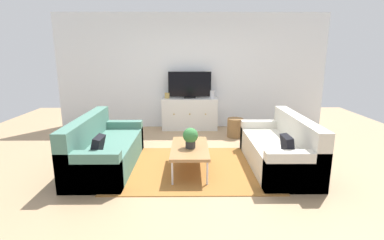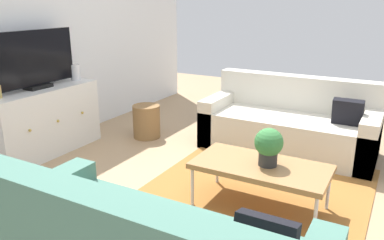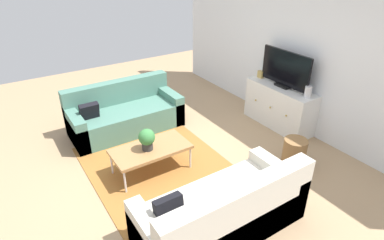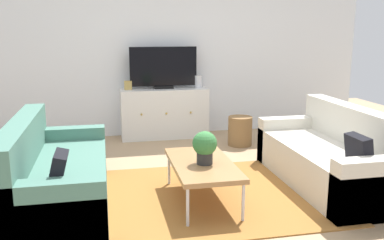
{
  "view_description": "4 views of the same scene",
  "coord_description": "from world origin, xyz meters",
  "px_view_note": "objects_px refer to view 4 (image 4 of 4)",
  "views": [
    {
      "loc": [
        -0.04,
        -4.47,
        1.81
      ],
      "look_at": [
        0.0,
        0.4,
        0.66
      ],
      "focal_mm": 26.98,
      "sensor_mm": 36.0,
      "label": 1
    },
    {
      "loc": [
        -2.85,
        -1.19,
        1.67
      ],
      "look_at": [
        0.0,
        0.4,
        0.66
      ],
      "focal_mm": 36.43,
      "sensor_mm": 36.0,
      "label": 2
    },
    {
      "loc": [
        3.41,
        -1.81,
        2.84
      ],
      "look_at": [
        0.0,
        0.4,
        0.66
      ],
      "focal_mm": 29.89,
      "sensor_mm": 36.0,
      "label": 3
    },
    {
      "loc": [
        -0.92,
        -3.97,
        1.63
      ],
      "look_at": [
        0.0,
        0.4,
        0.66
      ],
      "focal_mm": 39.47,
      "sensor_mm": 36.0,
      "label": 4
    }
  ],
  "objects_px": {
    "wicker_basket": "(240,131)",
    "mantel_clock": "(128,85)",
    "tv_console": "(164,113)",
    "glass_vase": "(198,82)",
    "couch_left_side": "(51,179)",
    "potted_plant": "(205,146)",
    "flat_screen_tv": "(163,68)",
    "couch_right_side": "(334,159)",
    "coffee_table": "(202,165)"
  },
  "relations": [
    {
      "from": "couch_right_side",
      "to": "tv_console",
      "type": "distance_m",
      "value": 2.8
    },
    {
      "from": "potted_plant",
      "to": "wicker_basket",
      "type": "bearing_deg",
      "value": 62.76
    },
    {
      "from": "tv_console",
      "to": "mantel_clock",
      "type": "distance_m",
      "value": 0.69
    },
    {
      "from": "wicker_basket",
      "to": "mantel_clock",
      "type": "bearing_deg",
      "value": 155.44
    },
    {
      "from": "coffee_table",
      "to": "mantel_clock",
      "type": "relative_size",
      "value": 8.34
    },
    {
      "from": "coffee_table",
      "to": "potted_plant",
      "type": "bearing_deg",
      "value": -77.75
    },
    {
      "from": "couch_right_side",
      "to": "potted_plant",
      "type": "height_order",
      "value": "couch_right_side"
    },
    {
      "from": "mantel_clock",
      "to": "couch_left_side",
      "type": "bearing_deg",
      "value": -110.0
    },
    {
      "from": "glass_vase",
      "to": "wicker_basket",
      "type": "distance_m",
      "value": 1.04
    },
    {
      "from": "glass_vase",
      "to": "mantel_clock",
      "type": "distance_m",
      "value": 1.06
    },
    {
      "from": "couch_left_side",
      "to": "coffee_table",
      "type": "bearing_deg",
      "value": -6.65
    },
    {
      "from": "coffee_table",
      "to": "flat_screen_tv",
      "type": "bearing_deg",
      "value": 89.96
    },
    {
      "from": "couch_right_side",
      "to": "glass_vase",
      "type": "height_order",
      "value": "glass_vase"
    },
    {
      "from": "flat_screen_tv",
      "to": "wicker_basket",
      "type": "distance_m",
      "value": 1.48
    },
    {
      "from": "flat_screen_tv",
      "to": "couch_right_side",
      "type": "bearing_deg",
      "value": -58.4
    },
    {
      "from": "tv_console",
      "to": "glass_vase",
      "type": "relative_size",
      "value": 6.95
    },
    {
      "from": "couch_left_side",
      "to": "potted_plant",
      "type": "bearing_deg",
      "value": -8.59
    },
    {
      "from": "potted_plant",
      "to": "couch_right_side",
      "type": "bearing_deg",
      "value": 8.25
    },
    {
      "from": "couch_left_side",
      "to": "coffee_table",
      "type": "relative_size",
      "value": 1.75
    },
    {
      "from": "tv_console",
      "to": "mantel_clock",
      "type": "relative_size",
      "value": 10.03
    },
    {
      "from": "glass_vase",
      "to": "mantel_clock",
      "type": "bearing_deg",
      "value": 180.0
    },
    {
      "from": "couch_right_side",
      "to": "coffee_table",
      "type": "xyz_separation_m",
      "value": [
        -1.47,
        -0.16,
        0.09
      ]
    },
    {
      "from": "potted_plant",
      "to": "tv_console",
      "type": "bearing_deg",
      "value": 90.2
    },
    {
      "from": "tv_console",
      "to": "wicker_basket",
      "type": "xyz_separation_m",
      "value": [
        0.98,
        -0.69,
        -0.17
      ]
    },
    {
      "from": "potted_plant",
      "to": "wicker_basket",
      "type": "relative_size",
      "value": 0.75
    },
    {
      "from": "tv_console",
      "to": "flat_screen_tv",
      "type": "distance_m",
      "value": 0.68
    },
    {
      "from": "couch_right_side",
      "to": "flat_screen_tv",
      "type": "distance_m",
      "value": 2.92
    },
    {
      "from": "potted_plant",
      "to": "wicker_basket",
      "type": "xyz_separation_m",
      "value": [
        0.98,
        1.89,
        -0.36
      ]
    },
    {
      "from": "glass_vase",
      "to": "wicker_basket",
      "type": "bearing_deg",
      "value": -56.87
    },
    {
      "from": "glass_vase",
      "to": "coffee_table",
      "type": "bearing_deg",
      "value": -101.88
    },
    {
      "from": "glass_vase",
      "to": "couch_left_side",
      "type": "bearing_deg",
      "value": -129.08
    },
    {
      "from": "couch_right_side",
      "to": "tv_console",
      "type": "relative_size",
      "value": 1.45
    },
    {
      "from": "mantel_clock",
      "to": "flat_screen_tv",
      "type": "bearing_deg",
      "value": 2.15
    },
    {
      "from": "mantel_clock",
      "to": "glass_vase",
      "type": "bearing_deg",
      "value": 0.0
    },
    {
      "from": "potted_plant",
      "to": "tv_console",
      "type": "relative_size",
      "value": 0.24
    },
    {
      "from": "glass_vase",
      "to": "flat_screen_tv",
      "type": "bearing_deg",
      "value": 177.85
    },
    {
      "from": "tv_console",
      "to": "glass_vase",
      "type": "height_order",
      "value": "glass_vase"
    },
    {
      "from": "couch_right_side",
      "to": "coffee_table",
      "type": "distance_m",
      "value": 1.49
    },
    {
      "from": "potted_plant",
      "to": "tv_console",
      "type": "distance_m",
      "value": 2.59
    },
    {
      "from": "mantel_clock",
      "to": "tv_console",
      "type": "bearing_deg",
      "value": -0.0
    },
    {
      "from": "coffee_table",
      "to": "potted_plant",
      "type": "relative_size",
      "value": 3.48
    },
    {
      "from": "couch_right_side",
      "to": "mantel_clock",
      "type": "relative_size",
      "value": 14.6
    },
    {
      "from": "wicker_basket",
      "to": "couch_right_side",
      "type": "bearing_deg",
      "value": -73.8
    },
    {
      "from": "mantel_clock",
      "to": "wicker_basket",
      "type": "distance_m",
      "value": 1.77
    },
    {
      "from": "couch_right_side",
      "to": "potted_plant",
      "type": "bearing_deg",
      "value": -171.75
    },
    {
      "from": "flat_screen_tv",
      "to": "wicker_basket",
      "type": "relative_size",
      "value": 2.43
    },
    {
      "from": "flat_screen_tv",
      "to": "mantel_clock",
      "type": "bearing_deg",
      "value": -177.85
    },
    {
      "from": "couch_left_side",
      "to": "couch_right_side",
      "type": "xyz_separation_m",
      "value": [
        2.87,
        0.0,
        0.0
      ]
    },
    {
      "from": "flat_screen_tv",
      "to": "mantel_clock",
      "type": "relative_size",
      "value": 7.72
    },
    {
      "from": "couch_right_side",
      "to": "mantel_clock",
      "type": "bearing_deg",
      "value": 130.18
    }
  ]
}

